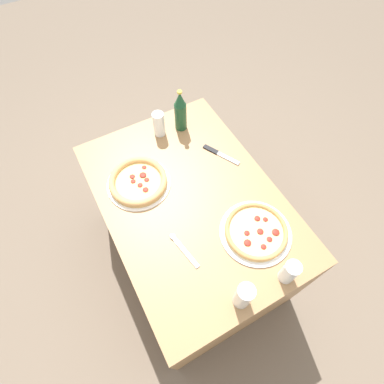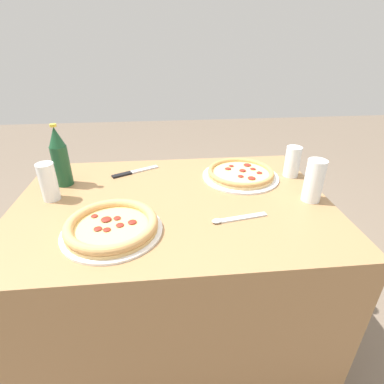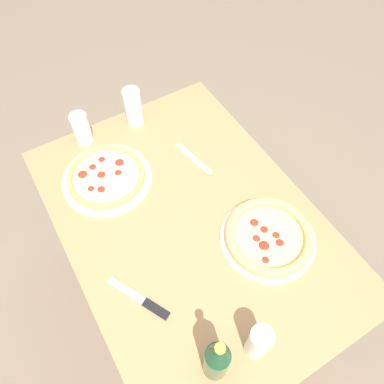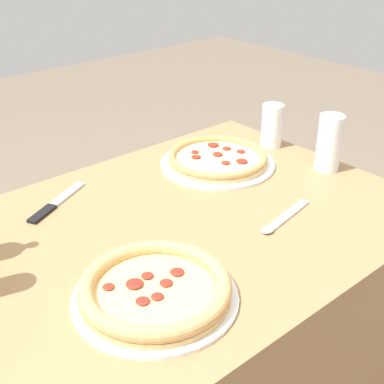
{
  "view_description": "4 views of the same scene",
  "coord_description": "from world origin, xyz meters",
  "px_view_note": "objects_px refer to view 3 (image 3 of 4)",
  "views": [
    {
      "loc": [
        -0.64,
        0.34,
        1.99
      ],
      "look_at": [
        -0.02,
        -0.0,
        0.82
      ],
      "focal_mm": 28.0,
      "sensor_mm": 36.0,
      "label": 1
    },
    {
      "loc": [
        0.02,
        0.98,
        1.29
      ],
      "look_at": [
        -0.07,
        0.04,
        0.79
      ],
      "focal_mm": 28.0,
      "sensor_mm": 36.0,
      "label": 2
    },
    {
      "loc": [
        0.55,
        -0.32,
        1.85
      ],
      "look_at": [
        -0.05,
        0.04,
        0.82
      ],
      "focal_mm": 35.0,
      "sensor_mm": 36.0,
      "label": 3
    },
    {
      "loc": [
        0.66,
        0.83,
        1.39
      ],
      "look_at": [
        -0.07,
        -0.02,
        0.79
      ],
      "focal_mm": 50.0,
      "sensor_mm": 36.0,
      "label": 4
    }
  ],
  "objects_px": {
    "pizza_veggie": "(268,236)",
    "glass_iced_tea": "(133,108)",
    "glass_water": "(258,343)",
    "glass_cola": "(82,129)",
    "pizza_pepperoni": "(106,177)",
    "spoon": "(197,162)",
    "knife": "(141,300)",
    "beer_bottle": "(217,359)"
  },
  "relations": [
    {
      "from": "pizza_veggie",
      "to": "glass_iced_tea",
      "type": "height_order",
      "value": "glass_iced_tea"
    },
    {
      "from": "pizza_veggie",
      "to": "glass_water",
      "type": "bearing_deg",
      "value": -43.18
    },
    {
      "from": "glass_cola",
      "to": "glass_iced_tea",
      "type": "bearing_deg",
      "value": 87.48
    },
    {
      "from": "glass_water",
      "to": "pizza_pepperoni",
      "type": "bearing_deg",
      "value": -171.02
    },
    {
      "from": "pizza_veggie",
      "to": "spoon",
      "type": "bearing_deg",
      "value": -175.55
    },
    {
      "from": "knife",
      "to": "pizza_veggie",
      "type": "bearing_deg",
      "value": 85.86
    },
    {
      "from": "glass_water",
      "to": "beer_bottle",
      "type": "xyz_separation_m",
      "value": [
        -0.02,
        -0.12,
        0.06
      ]
    },
    {
      "from": "glass_water",
      "to": "glass_iced_tea",
      "type": "bearing_deg",
      "value": 173.97
    },
    {
      "from": "pizza_pepperoni",
      "to": "pizza_veggie",
      "type": "distance_m",
      "value": 0.61
    },
    {
      "from": "beer_bottle",
      "to": "knife",
      "type": "height_order",
      "value": "beer_bottle"
    },
    {
      "from": "pizza_pepperoni",
      "to": "beer_bottle",
      "type": "height_order",
      "value": "beer_bottle"
    },
    {
      "from": "glass_iced_tea",
      "to": "beer_bottle",
      "type": "bearing_deg",
      "value": -13.4
    },
    {
      "from": "glass_cola",
      "to": "spoon",
      "type": "xyz_separation_m",
      "value": [
        0.32,
        0.32,
        -0.06
      ]
    },
    {
      "from": "glass_water",
      "to": "knife",
      "type": "bearing_deg",
      "value": -143.4
    },
    {
      "from": "glass_iced_tea",
      "to": "pizza_veggie",
      "type": "bearing_deg",
      "value": 10.85
    },
    {
      "from": "pizza_pepperoni",
      "to": "knife",
      "type": "xyz_separation_m",
      "value": [
        0.46,
        -0.09,
        -0.01
      ]
    },
    {
      "from": "glass_water",
      "to": "beer_bottle",
      "type": "height_order",
      "value": "beer_bottle"
    },
    {
      "from": "glass_water",
      "to": "knife",
      "type": "relative_size",
      "value": 0.71
    },
    {
      "from": "pizza_veggie",
      "to": "glass_cola",
      "type": "xyz_separation_m",
      "value": [
        -0.72,
        -0.35,
        0.04
      ]
    },
    {
      "from": "pizza_veggie",
      "to": "glass_water",
      "type": "relative_size",
      "value": 2.2
    },
    {
      "from": "pizza_veggie",
      "to": "beer_bottle",
      "type": "xyz_separation_m",
      "value": [
        0.24,
        -0.36,
        0.1
      ]
    },
    {
      "from": "glass_water",
      "to": "glass_cola",
      "type": "relative_size",
      "value": 1.09
    },
    {
      "from": "spoon",
      "to": "glass_cola",
      "type": "bearing_deg",
      "value": -135.19
    },
    {
      "from": "pizza_veggie",
      "to": "beer_bottle",
      "type": "relative_size",
      "value": 1.25
    },
    {
      "from": "knife",
      "to": "glass_iced_tea",
      "type": "bearing_deg",
      "value": 155.12
    },
    {
      "from": "glass_iced_tea",
      "to": "knife",
      "type": "bearing_deg",
      "value": -24.88
    },
    {
      "from": "pizza_veggie",
      "to": "knife",
      "type": "bearing_deg",
      "value": -94.14
    },
    {
      "from": "knife",
      "to": "spoon",
      "type": "distance_m",
      "value": 0.55
    },
    {
      "from": "glass_iced_tea",
      "to": "beer_bottle",
      "type": "distance_m",
      "value": 0.97
    },
    {
      "from": "glass_cola",
      "to": "glass_water",
      "type": "bearing_deg",
      "value": 6.7
    },
    {
      "from": "pizza_veggie",
      "to": "knife",
      "type": "xyz_separation_m",
      "value": [
        -0.03,
        -0.45,
        -0.02
      ]
    },
    {
      "from": "pizza_veggie",
      "to": "pizza_pepperoni",
      "type": "bearing_deg",
      "value": -144.37
    },
    {
      "from": "spoon",
      "to": "knife",
      "type": "bearing_deg",
      "value": -49.08
    },
    {
      "from": "glass_cola",
      "to": "beer_bottle",
      "type": "bearing_deg",
      "value": -0.58
    },
    {
      "from": "glass_iced_tea",
      "to": "beer_bottle",
      "type": "relative_size",
      "value": 0.63
    },
    {
      "from": "beer_bottle",
      "to": "spoon",
      "type": "height_order",
      "value": "beer_bottle"
    },
    {
      "from": "pizza_pepperoni",
      "to": "knife",
      "type": "bearing_deg",
      "value": -11.41
    },
    {
      "from": "glass_iced_tea",
      "to": "spoon",
      "type": "height_order",
      "value": "glass_iced_tea"
    },
    {
      "from": "beer_bottle",
      "to": "spoon",
      "type": "xyz_separation_m",
      "value": [
        -0.63,
        0.33,
        -0.12
      ]
    },
    {
      "from": "knife",
      "to": "spoon",
      "type": "relative_size",
      "value": 1.03
    },
    {
      "from": "spoon",
      "to": "pizza_pepperoni",
      "type": "bearing_deg",
      "value": -107.28
    },
    {
      "from": "spoon",
      "to": "pizza_veggie",
      "type": "bearing_deg",
      "value": 4.45
    }
  ]
}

